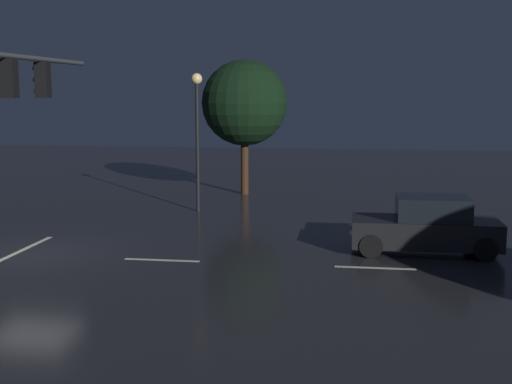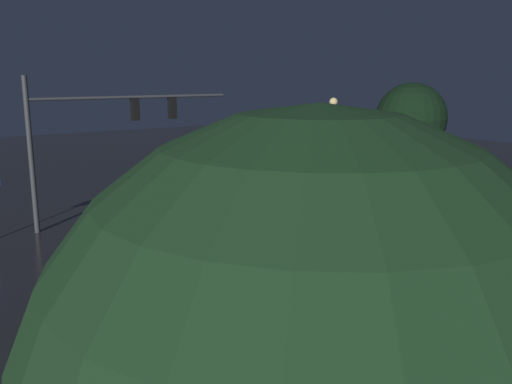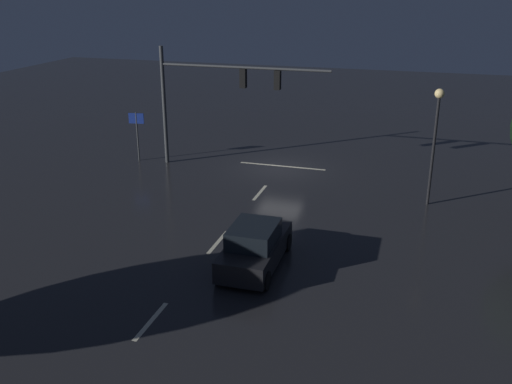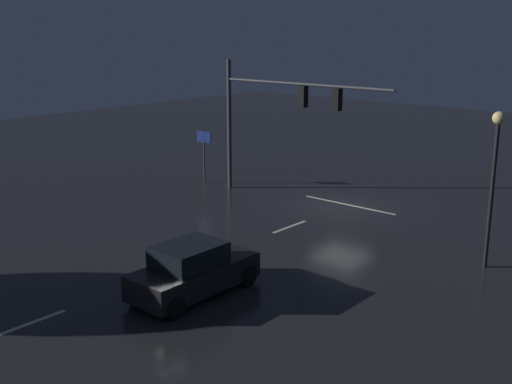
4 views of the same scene
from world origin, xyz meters
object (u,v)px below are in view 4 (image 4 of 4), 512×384
(traffic_signal_assembly, at_px, (276,107))
(car_approaching, at_px, (193,271))
(route_sign, at_px, (204,145))
(street_lamp_left_kerb, at_px, (495,161))

(traffic_signal_assembly, height_order, car_approaching, traffic_signal_assembly)
(traffic_signal_assembly, relative_size, route_sign, 3.32)
(car_approaching, xyz_separation_m, route_sign, (10.42, -10.74, 1.27))
(traffic_signal_assembly, relative_size, street_lamp_left_kerb, 1.74)
(car_approaching, distance_m, route_sign, 15.02)
(car_approaching, xyz_separation_m, street_lamp_left_kerb, (-6.03, -8.38, 3.01))
(street_lamp_left_kerb, relative_size, route_sign, 1.91)
(car_approaching, height_order, street_lamp_left_kerb, street_lamp_left_kerb)
(street_lamp_left_kerb, distance_m, route_sign, 16.71)
(car_approaching, bearing_deg, traffic_signal_assembly, -62.98)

